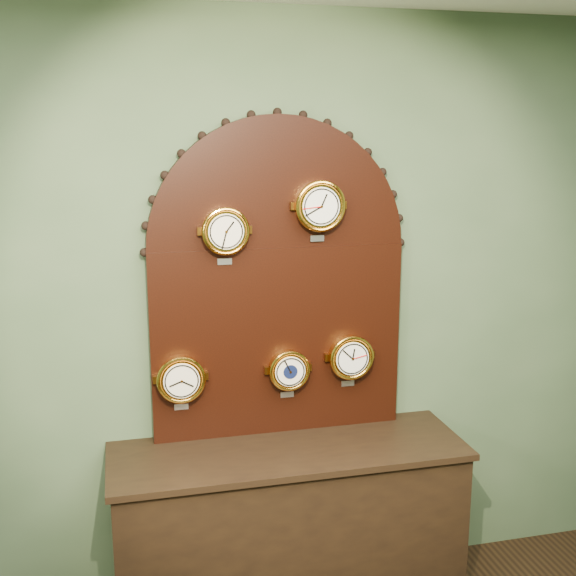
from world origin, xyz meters
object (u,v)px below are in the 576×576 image
object	(u,v)px
display_board	(278,269)
roman_clock	(225,231)
arabic_clock	(319,206)
barometer	(289,370)
hygrometer	(181,379)
tide_clock	(350,357)
shop_counter	(289,532)

from	to	relation	value
display_board	roman_clock	distance (m)	0.33
roman_clock	arabic_clock	bearing A→B (deg)	-0.07
roman_clock	barometer	world-z (taller)	roman_clock
arabic_clock	hygrometer	world-z (taller)	arabic_clock
display_board	barometer	xyz separation A→B (m)	(0.04, -0.07, -0.47)
hygrometer	tide_clock	distance (m)	0.81
hygrometer	arabic_clock	bearing A→B (deg)	-0.03
hygrometer	barometer	distance (m)	0.51
display_board	hygrometer	distance (m)	0.67
display_board	barometer	distance (m)	0.48
shop_counter	hygrometer	size ratio (longest dim) A/B	5.85
shop_counter	roman_clock	size ratio (longest dim) A/B	6.04
shop_counter	hygrometer	world-z (taller)	hygrometer
barometer	tide_clock	size ratio (longest dim) A/B	0.92
tide_clock	hygrometer	bearing A→B (deg)	-179.99
hygrometer	display_board	bearing A→B (deg)	8.07
display_board	tide_clock	size ratio (longest dim) A/B	5.67
hygrometer	roman_clock	bearing A→B (deg)	0.06
display_board	arabic_clock	bearing A→B (deg)	-20.44
display_board	barometer	world-z (taller)	display_board
arabic_clock	barometer	size ratio (longest dim) A/B	1.15
roman_clock	tide_clock	xyz separation A→B (m)	(0.59, -0.00, -0.63)
display_board	arabic_clock	xyz separation A→B (m)	(0.18, -0.07, 0.30)
shop_counter	barometer	size ratio (longest dim) A/B	6.45
display_board	tide_clock	bearing A→B (deg)	-11.00
arabic_clock	display_board	bearing A→B (deg)	159.56
shop_counter	roman_clock	xyz separation A→B (m)	(-0.25, 0.15, 1.42)
display_board	hygrometer	size ratio (longest dim) A/B	5.60
shop_counter	hygrometer	bearing A→B (deg)	161.88
arabic_clock	barometer	bearing A→B (deg)	179.68
shop_counter	arabic_clock	bearing A→B (deg)	40.53
display_board	barometer	bearing A→B (deg)	-61.25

